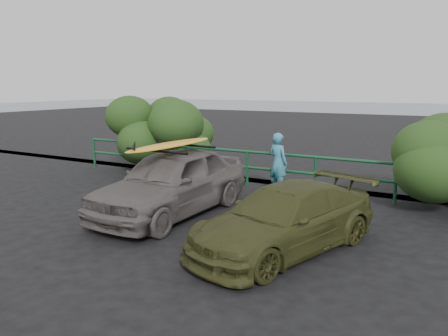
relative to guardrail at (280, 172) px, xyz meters
The scene contains 9 objects.
ground 5.03m from the guardrail, 90.00° to the right, with size 80.00×80.00×0.00m, color black.
ocean 55.00m from the guardrail, 90.00° to the left, with size 200.00×200.00×0.00m, color slate.
guardrail is the anchor object (origin of this frame).
shrub_left 4.86m from the guardrail, behind, with size 3.20×2.40×2.36m, color #27471A, non-canonical shape.
sedan 3.53m from the guardrail, 110.58° to the right, with size 1.74×4.33×1.48m, color #5D5653.
olive_vehicle 4.50m from the guardrail, 66.81° to the right, with size 1.59×3.92×1.14m, color #3B3D1B.
man 0.41m from the guardrail, 78.97° to the right, with size 0.59×0.39×1.62m, color teal.
roof_rack 3.66m from the guardrail, 110.58° to the right, with size 1.60×1.12×0.05m, color black, non-canonical shape.
surfboard 3.68m from the guardrail, 110.58° to the right, with size 0.60×2.87×0.09m, color orange.
Camera 1 is at (4.41, -6.00, 2.84)m, focal length 35.00 mm.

